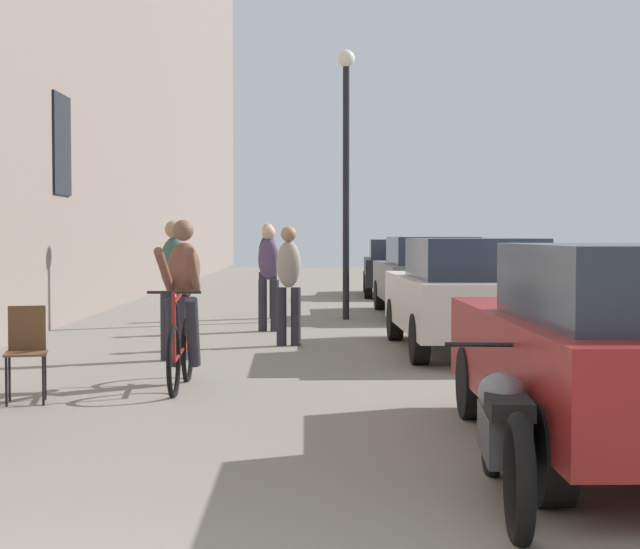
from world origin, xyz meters
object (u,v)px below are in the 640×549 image
street_lamp (345,149)px  parked_motorcycle (502,433)px  parked_car_third (427,275)px  pedestrian_furthest (266,265)px  cafe_chair_far_toward_wall (25,347)px  parked_car_fourth (396,266)px  pedestrian_far (267,272)px  parked_car_nearest (620,347)px  parked_car_second (466,293)px  pedestrian_mid (287,278)px  cyclist_on_bicycle (181,308)px  pedestrian_near (173,281)px

street_lamp → parked_motorcycle: bearing=-87.3°
parked_car_third → pedestrian_furthest: bearing=-167.6°
cafe_chair_far_toward_wall → parked_car_fourth: parked_car_fourth is taller
pedestrian_far → cafe_chair_far_toward_wall: bearing=-105.6°
parked_car_third → parked_car_nearest: bearing=-89.9°
parked_car_third → parked_motorcycle: (-1.00, -13.53, -0.38)m
parked_car_fourth → parked_car_nearest: bearing=-89.6°
cafe_chair_far_toward_wall → parked_car_second: size_ratio=0.21×
pedestrian_mid → parked_motorcycle: (1.51, -8.27, -0.54)m
cyclist_on_bicycle → pedestrian_far: (0.59, 5.89, 0.14)m
parked_car_fourth → parked_motorcycle: bearing=-92.6°
parked_car_nearest → parked_car_fourth: parked_car_nearest is taller
pedestrian_far → pedestrian_near: bearing=-104.7°
parked_car_nearest → parked_car_second: size_ratio=0.98×
cyclist_on_bicycle → street_lamp: (1.89, 8.15, 2.30)m
parked_car_second → parked_motorcycle: bearing=-96.7°
pedestrian_far → parked_car_nearest: bearing=-72.4°
parked_car_second → parked_motorcycle: parked_car_second is taller
cyclist_on_bicycle → parked_car_second: 4.52m
cafe_chair_far_toward_wall → pedestrian_mid: size_ratio=0.53×
parked_car_nearest → street_lamp: bearing=98.1°
cyclist_on_bicycle → pedestrian_furthest: size_ratio=1.00×
street_lamp → parked_motorcycle: size_ratio=2.28×
pedestrian_far → parked_car_fourth: 9.85m
parked_car_nearest → parked_car_fourth: size_ratio=1.04×
parked_car_fourth → parked_motorcycle: (-0.89, -19.82, -0.34)m
street_lamp → parked_car_nearest: bearing=-81.9°
cyclist_on_bicycle → pedestrian_far: cyclist_on_bicycle is taller
cafe_chair_far_toward_wall → pedestrian_far: 7.12m
pedestrian_mid → street_lamp: bearing=78.2°
street_lamp → parked_car_third: (1.60, 0.89, -2.33)m
pedestrian_near → parked_car_second: (3.75, 0.87, -0.19)m
cafe_chair_far_toward_wall → cyclist_on_bicycle: (1.32, 0.96, 0.29)m
pedestrian_near → parked_car_fourth: 13.71m
pedestrian_near → parked_car_nearest: pedestrian_near is taller
parked_car_second → parked_car_fourth: parked_car_second is taller
street_lamp → parked_car_third: 2.96m
pedestrian_mid → pedestrian_far: (-0.39, 2.11, 0.01)m
parked_car_fourth → pedestrian_far: bearing=-106.4°
parked_car_third → parked_motorcycle: 13.57m
pedestrian_mid → cyclist_on_bicycle: bearing=-104.4°
cafe_chair_far_toward_wall → pedestrian_near: 3.29m
pedestrian_furthest → parked_car_second: (2.91, -5.35, -0.21)m
cafe_chair_far_toward_wall → parked_car_second: (4.68, 3.99, 0.26)m
pedestrian_near → pedestrian_furthest: pedestrian_furthest is taller
pedestrian_furthest → parked_motorcycle: pedestrian_furthest is taller
pedestrian_mid → parked_car_second: 2.51m
parked_car_third → pedestrian_near: bearing=-119.4°
pedestrian_near → parked_car_second: 3.86m
parked_car_fourth → cafe_chair_far_toward_wall: bearing=-106.1°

